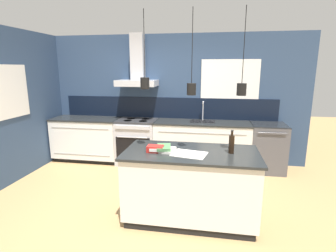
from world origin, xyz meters
TOP-DOWN VIEW (x-y plane):
  - ground_plane at (0.00, 0.00)m, footprint 16.00×16.00m
  - wall_back at (-0.02, 2.00)m, footprint 5.60×2.32m
  - wall_left at (-2.43, 0.70)m, footprint 0.08×3.80m
  - counter_run_left at (-1.67, 1.69)m, footprint 1.41×0.64m
  - counter_run_sink at (0.74, 1.69)m, footprint 1.86×0.64m
  - oven_range at (-0.57, 1.69)m, footprint 0.79×0.66m
  - dishwasher at (1.98, 1.69)m, footprint 0.63×0.65m
  - kitchen_island at (0.68, -0.20)m, footprint 1.68×0.86m
  - bottle_on_island at (1.17, -0.18)m, footprint 0.07×0.07m
  - book_stack at (0.35, -0.23)m, footprint 0.26×0.28m
  - red_supply_box at (0.24, -0.28)m, footprint 0.20×0.14m
  - paper_pile at (0.67, -0.31)m, footprint 0.46×0.38m

SIDE VIEW (x-z plane):
  - ground_plane at x=0.00m, z-range 0.00..0.00m
  - oven_range at x=-0.57m, z-range 0.00..0.91m
  - dishwasher at x=1.98m, z-range 0.00..0.91m
  - kitchen_island at x=0.68m, z-range 0.00..0.91m
  - counter_run_left at x=-1.67m, z-range 0.01..0.92m
  - counter_run_sink at x=0.74m, z-range -0.18..1.11m
  - paper_pile at x=0.67m, z-range 0.91..0.92m
  - book_stack at x=0.35m, z-range 0.91..0.97m
  - red_supply_box at x=0.24m, z-range 0.91..0.99m
  - bottle_on_island at x=1.17m, z-range 0.88..1.18m
  - wall_left at x=-2.43m, z-range 0.00..2.60m
  - wall_back at x=-0.02m, z-range 0.06..2.66m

